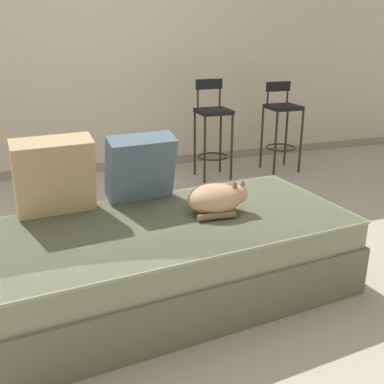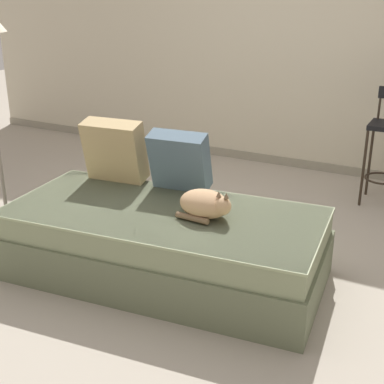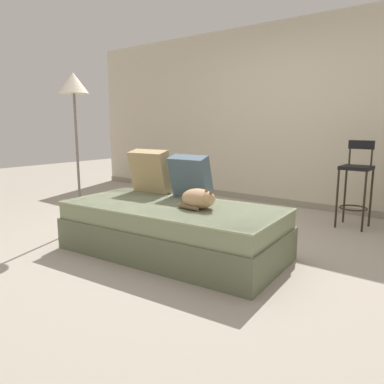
% 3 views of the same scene
% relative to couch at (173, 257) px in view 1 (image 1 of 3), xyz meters
% --- Properties ---
extents(ground_plane, '(16.00, 16.00, 0.00)m').
position_rel_couch_xyz_m(ground_plane, '(0.00, 0.40, -0.23)').
color(ground_plane, '#A89E8E').
rests_on(ground_plane, ground).
extents(wall_back_panel, '(8.00, 0.10, 2.60)m').
position_rel_couch_xyz_m(wall_back_panel, '(0.00, 2.65, 1.07)').
color(wall_back_panel, beige).
rests_on(wall_back_panel, ground).
extents(wall_baseboard_trim, '(8.00, 0.02, 0.09)m').
position_rel_couch_xyz_m(wall_baseboard_trim, '(0.00, 2.60, -0.19)').
color(wall_baseboard_trim, gray).
rests_on(wall_baseboard_trim, ground).
extents(couch, '(2.10, 1.15, 0.46)m').
position_rel_couch_xyz_m(couch, '(0.00, 0.00, 0.00)').
color(couch, '#636B50').
rests_on(couch, ground).
extents(throw_pillow_corner, '(0.45, 0.28, 0.46)m').
position_rel_couch_xyz_m(throw_pillow_corner, '(-0.59, 0.32, 0.45)').
color(throw_pillow_corner, tan).
rests_on(throw_pillow_corner, couch).
extents(throw_pillow_middle, '(0.42, 0.29, 0.42)m').
position_rel_couch_xyz_m(throw_pillow_middle, '(-0.09, 0.37, 0.44)').
color(throw_pillow_middle, '#4C6070').
rests_on(throw_pillow_middle, couch).
extents(cat, '(0.36, 0.26, 0.20)m').
position_rel_couch_xyz_m(cat, '(0.28, 0.03, 0.31)').
color(cat, tan).
rests_on(cat, couch).
extents(bar_stool_near_window, '(0.32, 0.32, 0.99)m').
position_rel_couch_xyz_m(bar_stool_near_window, '(1.04, 1.99, 0.33)').
color(bar_stool_near_window, '#2D2319').
rests_on(bar_stool_near_window, ground).
extents(bar_stool_by_doorway, '(0.33, 0.33, 0.94)m').
position_rel_couch_xyz_m(bar_stool_by_doorway, '(1.83, 1.99, 0.32)').
color(bar_stool_by_doorway, '#2D2319').
rests_on(bar_stool_by_doorway, ground).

